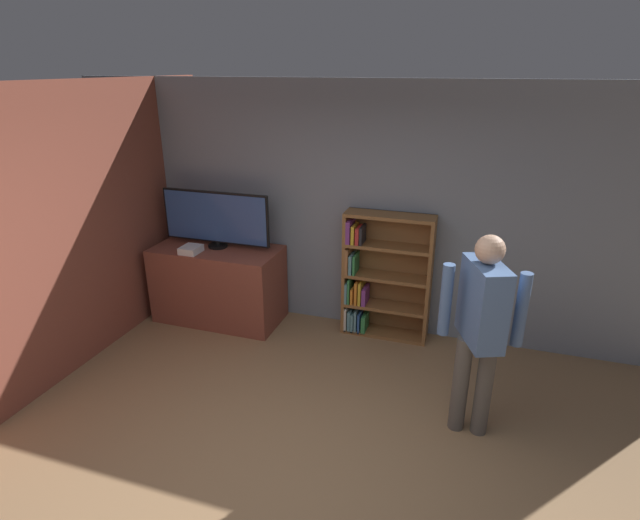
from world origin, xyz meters
name	(u,v)px	position (x,y,z in m)	size (l,w,h in m)	color
ground_plane	(280,496)	(0.00, 0.00, 0.00)	(14.00, 14.00, 0.00)	#93704C
wall_back	(371,211)	(0.00, 2.65, 1.35)	(7.04, 0.06, 2.70)	gray
wall_side_brick	(87,225)	(-2.55, 1.31, 1.35)	(0.06, 4.22, 2.70)	brown
tv_ledge	(219,284)	(-1.68, 2.24, 0.44)	(1.44, 0.70, 0.88)	brown
television	(216,219)	(-1.68, 2.29, 1.22)	(1.27, 0.22, 0.64)	black
game_console	(191,250)	(-1.87, 2.03, 0.92)	(0.20, 0.23, 0.08)	white
bookshelf	(379,278)	(0.15, 2.47, 0.67)	(0.94, 0.28, 1.39)	brown
person	(481,320)	(1.20, 1.12, 1.01)	(0.63, 0.53, 1.69)	#56514C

